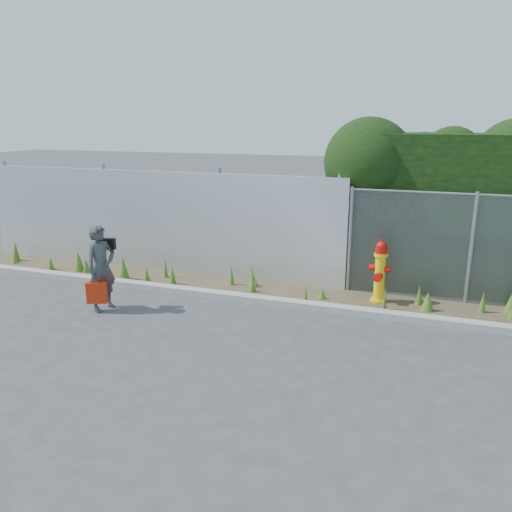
{
  "coord_description": "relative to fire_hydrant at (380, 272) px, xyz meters",
  "views": [
    {
      "loc": [
        2.38,
        -6.36,
        3.25
      ],
      "look_at": [
        -0.3,
        1.4,
        1.0
      ],
      "focal_mm": 35.0,
      "sensor_mm": 36.0,
      "label": 1
    }
  ],
  "objects": [
    {
      "name": "ground",
      "position": [
        -1.68,
        -2.53,
        -0.57
      ],
      "size": [
        80.0,
        80.0,
        0.0
      ],
      "primitive_type": "plane",
      "color": "#3E3E41",
      "rests_on": "ground"
    },
    {
      "name": "corrugated_fence",
      "position": [
        -4.93,
        0.47,
        0.53
      ],
      "size": [
        8.5,
        0.21,
        2.3
      ],
      "color": "silver",
      "rests_on": "ground"
    },
    {
      "name": "woman",
      "position": [
        -4.57,
        -1.92,
        0.18
      ],
      "size": [
        0.53,
        0.64,
        1.52
      ],
      "primitive_type": "imported",
      "rotation": [
        0.0,
        0.0,
        1.22
      ],
      "color": "#0F615C",
      "rests_on": "ground"
    },
    {
      "name": "weed_strip",
      "position": [
        -0.86,
        -0.11,
        -0.45
      ],
      "size": [
        16.0,
        1.35,
        0.51
      ],
      "color": "#483A29",
      "rests_on": "ground"
    },
    {
      "name": "curb",
      "position": [
        -1.68,
        -0.73,
        -0.51
      ],
      "size": [
        16.0,
        0.22,
        0.12
      ],
      "primitive_type": "cube",
      "color": "gray",
      "rests_on": "ground"
    },
    {
      "name": "fire_hydrant",
      "position": [
        0.0,
        0.0,
        0.0
      ],
      "size": [
        0.4,
        0.36,
        1.19
      ],
      "rotation": [
        0.0,
        0.0,
        -0.1
      ],
      "color": "yellow",
      "rests_on": "ground"
    },
    {
      "name": "black_shoulder_bag",
      "position": [
        -4.55,
        -1.7,
        0.57
      ],
      "size": [
        0.26,
        0.11,
        0.2
      ],
      "rotation": [
        0.0,
        0.0,
        0.25
      ],
      "color": "black"
    },
    {
      "name": "red_tote_bag",
      "position": [
        -4.58,
        -2.08,
        -0.22
      ],
      "size": [
        0.34,
        0.13,
        0.45
      ],
      "rotation": [
        0.0,
        0.0,
        0.35
      ],
      "color": "#B11D0A"
    }
  ]
}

